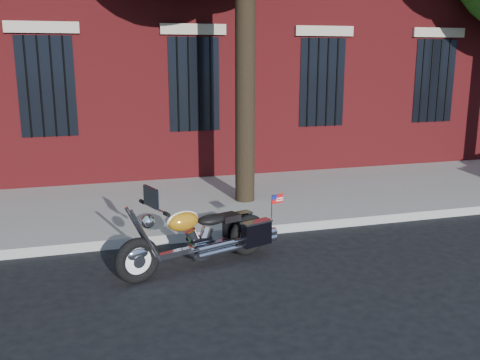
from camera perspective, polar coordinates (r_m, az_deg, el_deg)
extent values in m
plane|color=black|center=(7.37, 3.30, -9.29)|extent=(120.00, 120.00, 0.00)
cube|color=gray|center=(8.58, 0.23, -5.46)|extent=(40.00, 0.16, 0.15)
cube|color=gray|center=(10.31, -2.72, -2.25)|extent=(40.00, 3.60, 0.15)
cube|color=black|center=(11.77, -4.97, 10.12)|extent=(1.10, 0.14, 2.00)
cube|color=#B2A893|center=(11.74, -5.05, 15.73)|extent=(1.40, 0.20, 0.22)
cylinder|color=black|center=(11.69, -4.89, 10.10)|extent=(0.04, 0.04, 2.00)
cylinder|color=black|center=(9.73, 0.55, 11.31)|extent=(0.36, 0.36, 5.00)
torus|color=black|center=(6.88, -10.87, -8.44)|extent=(0.61, 0.32, 0.60)
torus|color=black|center=(7.68, 0.88, -5.89)|extent=(0.61, 0.32, 0.60)
cylinder|color=white|center=(6.88, -10.87, -8.44)|extent=(0.44, 0.20, 0.45)
cylinder|color=white|center=(7.68, 0.88, -5.89)|extent=(0.44, 0.20, 0.45)
ellipsoid|color=white|center=(6.85, -10.91, -7.74)|extent=(0.34, 0.21, 0.17)
ellipsoid|color=orange|center=(7.65, 0.88, -5.12)|extent=(0.34, 0.22, 0.17)
cube|color=white|center=(7.25, -4.66, -7.27)|extent=(1.31, 0.52, 0.07)
cylinder|color=white|center=(7.28, -4.35, -7.33)|extent=(0.32, 0.25, 0.29)
cylinder|color=white|center=(7.37, -0.67, -6.95)|extent=(1.09, 0.44, 0.08)
ellipsoid|color=orange|center=(7.02, -6.12, -4.40)|extent=(0.50, 0.39, 0.26)
ellipsoid|color=black|center=(7.25, -2.99, -4.22)|extent=(0.50, 0.38, 0.14)
cube|color=black|center=(7.82, -0.29, -4.78)|extent=(0.46, 0.28, 0.34)
cube|color=black|center=(7.45, 1.77, -5.69)|extent=(0.46, 0.28, 0.34)
cylinder|color=white|center=(6.77, -9.17, -2.93)|extent=(0.26, 0.67, 0.03)
sphere|color=white|center=(6.78, -9.80, -4.36)|extent=(0.23, 0.23, 0.18)
cube|color=black|center=(6.72, -9.49, -1.80)|extent=(0.15, 0.35, 0.25)
cube|color=red|center=(7.49, 4.00, -2.02)|extent=(0.19, 0.08, 0.13)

